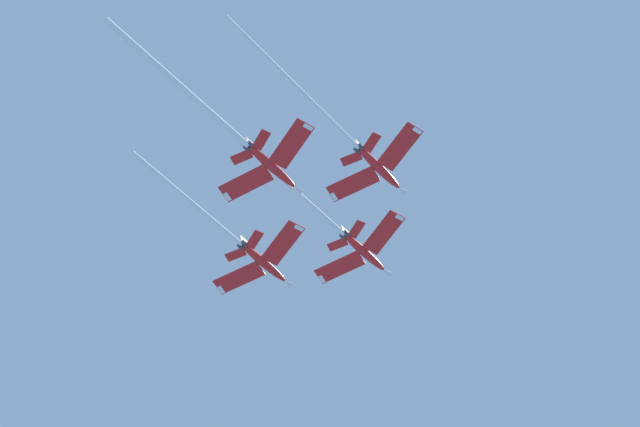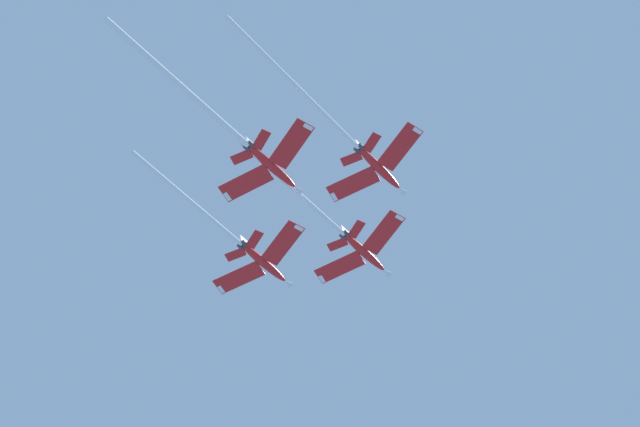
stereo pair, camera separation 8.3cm
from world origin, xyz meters
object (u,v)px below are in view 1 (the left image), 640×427
Objects in this scene: jet_left_wing at (247,249)px; jet_slot at (234,133)px; jet_right_wing at (354,143)px; jet_lead at (343,233)px.

jet_left_wing reaches higher than jet_slot.
jet_right_wing is at bearing 130.35° from jet_left_wing.
jet_lead is 1.02× the size of jet_left_wing.
jet_left_wing is at bearing -96.28° from jet_slot.
jet_lead is at bearing 172.64° from jet_left_wing.
jet_lead is at bearing -88.15° from jet_right_wing.
jet_slot is (19.65, 20.86, -8.23)m from jet_lead.
jet_right_wing is at bearing -173.73° from jet_slot.
jet_right_wing reaches higher than jet_left_wing.
jet_lead is 29.81m from jet_slot.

